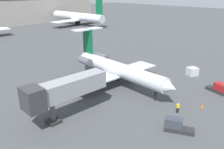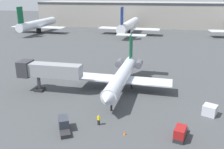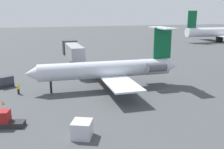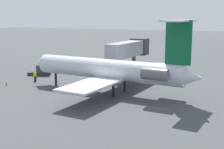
{
  "view_description": "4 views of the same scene",
  "coord_description": "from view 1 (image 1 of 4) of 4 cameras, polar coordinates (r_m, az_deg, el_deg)",
  "views": [
    {
      "loc": [
        -36.07,
        -29.41,
        18.38
      ],
      "look_at": [
        -6.08,
        0.26,
        2.9
      ],
      "focal_mm": 38.03,
      "sensor_mm": 36.0,
      "label": 1
    },
    {
      "loc": [
        2.54,
        -46.36,
        19.58
      ],
      "look_at": [
        -6.4,
        2.11,
        2.92
      ],
      "focal_mm": 39.6,
      "sensor_mm": 36.0,
      "label": 2
    },
    {
      "loc": [
        35.86,
        -12.0,
        12.57
      ],
      "look_at": [
        -3.63,
        1.28,
        2.48
      ],
      "focal_mm": 41.22,
      "sensor_mm": 36.0,
      "label": 3
    },
    {
      "loc": [
        33.45,
        19.65,
        10.51
      ],
      "look_at": [
        -4.33,
        1.04,
        2.58
      ],
      "focal_mm": 49.6,
      "sensor_mm": 36.0,
      "label": 4
    }
  ],
  "objects": [
    {
      "name": "jet_bridge",
      "position": [
        34.67,
        -12.07,
        -3.8
      ],
      "size": [
        13.1,
        3.26,
        6.27
      ],
      "color": "gray",
      "rests_on": "ground_plane"
    },
    {
      "name": "cargo_container_uld",
      "position": [
        55.62,
        18.74,
        0.71
      ],
      "size": [
        2.73,
        2.67,
        1.76
      ],
      "color": "silver",
      "rests_on": "ground_plane"
    },
    {
      "name": "regional_jet",
      "position": [
        46.81,
        1.04,
        1.53
      ],
      "size": [
        20.14,
        26.33,
        10.09
      ],
      "color": "silver",
      "rests_on": "ground_plane"
    },
    {
      "name": "traffic_cone_near",
      "position": [
        41.56,
        20.91,
        -7.11
      ],
      "size": [
        0.36,
        0.36,
        0.55
      ],
      "color": "orange",
      "rests_on": "ground_plane"
    },
    {
      "name": "baggage_tug_trailing",
      "position": [
        33.92,
        15.13,
        -11.78
      ],
      "size": [
        3.05,
        4.2,
        1.9
      ],
      "color": "#262628",
      "rests_on": "ground_plane"
    },
    {
      "name": "ground_crew_marshaller",
      "position": [
        38.53,
        15.55,
        -7.7
      ],
      "size": [
        0.47,
        0.38,
        1.69
      ],
      "color": "black",
      "rests_on": "ground_plane"
    },
    {
      "name": "baggage_tug_lead",
      "position": [
        48.18,
        24.33,
        -3.09
      ],
      "size": [
        2.44,
        4.23,
        1.9
      ],
      "color": "#262628",
      "rests_on": "ground_plane"
    },
    {
      "name": "parked_airliner_centre",
      "position": [
        126.73,
        -8.26,
        13.57
      ],
      "size": [
        29.94,
        35.43,
        13.41
      ],
      "color": "silver",
      "rests_on": "ground_plane"
    },
    {
      "name": "ground_plane",
      "position": [
        50.05,
        5.11,
        -1.54
      ],
      "size": [
        400.0,
        400.0,
        0.1
      ],
      "primitive_type": "cube",
      "color": "#424447"
    }
  ]
}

